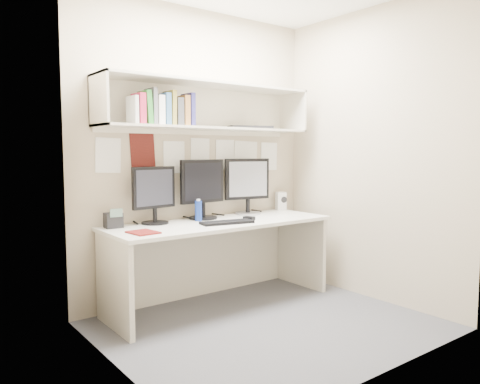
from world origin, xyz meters
TOP-DOWN VIEW (x-y plane):
  - floor at (0.00, 0.00)m, footprint 2.40×2.00m
  - wall_back at (0.00, 1.00)m, footprint 2.40×0.02m
  - wall_front at (0.00, -1.00)m, footprint 2.40×0.02m
  - wall_left at (-1.20, 0.00)m, footprint 0.02×2.00m
  - wall_right at (1.20, 0.00)m, footprint 0.02×2.00m
  - desk at (0.00, 0.65)m, footprint 2.00×0.70m
  - overhead_hutch at (0.00, 0.86)m, footprint 2.00×0.38m
  - pinned_papers at (0.00, 0.99)m, footprint 1.92×0.01m
  - monitor_left at (-0.51, 0.87)m, footprint 0.41×0.22m
  - monitor_center at (-0.04, 0.87)m, footprint 0.45×0.25m
  - monitor_right at (0.47, 0.87)m, footprint 0.45×0.25m
  - keyboard at (-0.03, 0.50)m, footprint 0.46×0.24m
  - mouse at (0.25, 0.56)m, footprint 0.09×0.11m
  - speaker at (0.94, 0.91)m, footprint 0.12×0.12m
  - blue_bottle at (-0.14, 0.77)m, footprint 0.06×0.06m
  - maroon_notebook at (-0.79, 0.51)m, footprint 0.20×0.24m
  - desk_phone at (-0.87, 0.87)m, footprint 0.14×0.12m
  - book_stack at (-0.48, 0.77)m, footprint 0.53×0.18m
  - hutch_tray at (0.47, 0.82)m, footprint 0.44×0.28m

SIDE VIEW (x-z plane):
  - floor at x=0.00m, z-range -0.01..0.01m
  - desk at x=0.00m, z-range 0.00..0.73m
  - maroon_notebook at x=-0.79m, z-range 0.73..0.74m
  - keyboard at x=-0.03m, z-range 0.73..0.75m
  - mouse at x=0.25m, z-range 0.73..0.76m
  - desk_phone at x=-0.87m, z-range 0.71..0.87m
  - blue_bottle at x=-0.14m, z-range 0.73..0.92m
  - speaker at x=0.94m, z-range 0.73..0.91m
  - monitor_left at x=-0.51m, z-range 0.75..1.23m
  - monitor_center at x=-0.04m, z-range 0.75..1.28m
  - monitor_right at x=0.47m, z-range 0.75..1.28m
  - pinned_papers at x=0.00m, z-range 1.01..1.49m
  - wall_back at x=0.00m, z-range 0.00..2.60m
  - wall_front at x=0.00m, z-range 0.00..2.60m
  - wall_left at x=-1.20m, z-range 0.00..2.60m
  - wall_right at x=1.20m, z-range 0.00..2.60m
  - hutch_tray at x=0.47m, z-range 1.54..1.57m
  - book_stack at x=-0.48m, z-range 1.52..1.81m
  - overhead_hutch at x=0.00m, z-range 1.52..1.92m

